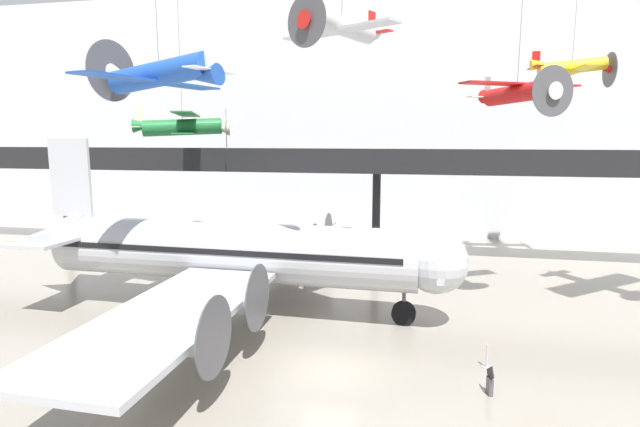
{
  "coord_description": "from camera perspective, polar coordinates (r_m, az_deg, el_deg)",
  "views": [
    {
      "loc": [
        3.7,
        -19.99,
        10.07
      ],
      "look_at": [
        -1.93,
        7.65,
        5.69
      ],
      "focal_mm": 28.0,
      "sensor_mm": 36.0,
      "label": 1
    }
  ],
  "objects": [
    {
      "name": "ground_plane",
      "position": [
        22.69,
        0.96,
        -17.52
      ],
      "size": [
        260.0,
        260.0,
        0.0
      ],
      "primitive_type": "plane",
      "color": "gray"
    },
    {
      "name": "suspended_plane_yellow_lowwing",
      "position": [
        42.51,
        26.86,
        14.7
      ],
      "size": [
        5.84,
        7.14,
        7.34
      ],
      "rotation": [
        0.0,
        0.0,
        0.07
      ],
      "color": "yellow"
    },
    {
      "name": "suspended_plane_silver_racer",
      "position": [
        24.29,
        2.48,
        20.59
      ],
      "size": [
        5.91,
        5.34,
        7.15
      ],
      "rotation": [
        0.0,
        0.0,
        4.17
      ],
      "color": "silver"
    },
    {
      "name": "hangar_back_wall",
      "position": [
        52.99,
        7.64,
        11.26
      ],
      "size": [
        140.0,
        3.0,
        24.77
      ],
      "color": "silver",
      "rests_on": "ground"
    },
    {
      "name": "suspended_plane_red_highwing",
      "position": [
        30.97,
        21.6,
        12.74
      ],
      "size": [
        6.96,
        6.24,
        9.76
      ],
      "rotation": [
        0.0,
        0.0,
        5.23
      ],
      "color": "red"
    },
    {
      "name": "stanchion_barrier",
      "position": [
        23.94,
        18.49,
        -15.67
      ],
      "size": [
        0.36,
        0.36,
        1.08
      ],
      "color": "#B2B5BA",
      "rests_on": "ground"
    },
    {
      "name": "airliner_silver_main",
      "position": [
        29.1,
        -10.35,
        -4.38
      ],
      "size": [
        26.95,
        30.53,
        9.94
      ],
      "rotation": [
        0.0,
        0.0,
        -0.02
      ],
      "color": "#B7BABF",
      "rests_on": "ground"
    },
    {
      "name": "suspended_plane_blue_trainer",
      "position": [
        28.49,
        -17.89,
        14.88
      ],
      "size": [
        7.91,
        9.47,
        8.87
      ],
      "rotation": [
        0.0,
        0.0,
        2.88
      ],
      "color": "#1E4CAD"
    },
    {
      "name": "info_sign_pedestal",
      "position": [
        21.74,
        18.84,
        -17.92
      ],
      "size": [
        0.24,
        0.77,
        1.24
      ],
      "rotation": [
        0.0,
        0.0,
        0.22
      ],
      "color": "#4C4C51",
      "rests_on": "ground"
    },
    {
      "name": "mezzanine_walkway",
      "position": [
        41.59,
        6.41,
        5.18
      ],
      "size": [
        110.0,
        3.2,
        9.09
      ],
      "color": "black",
      "rests_on": "ground"
    },
    {
      "name": "suspended_plane_green_biplane",
      "position": [
        39.91,
        -15.39,
        9.56
      ],
      "size": [
        7.52,
        8.73,
        11.68
      ],
      "rotation": [
        0.0,
        0.0,
        0.37
      ],
      "color": "#1E6B33"
    }
  ]
}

